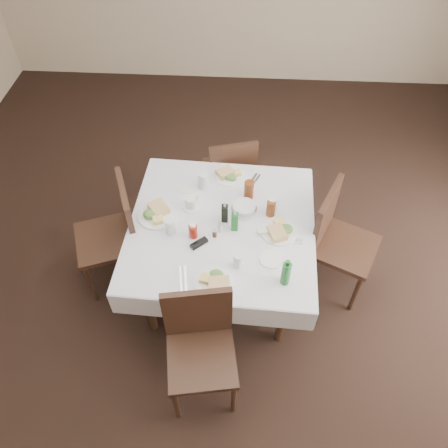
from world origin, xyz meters
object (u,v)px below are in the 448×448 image
chair_south (200,340)px  oil_cruet_dark (225,213)px  coffee_mug (191,203)px  chair_north (231,171)px  water_w (170,227)px  water_e (272,205)px  bread_basket (244,208)px  oil_cruet_green (235,221)px  chair_east (336,236)px  ketchup_bottle (193,231)px  green_bottle (286,273)px  water_n (203,181)px  dining_table (222,231)px  water_s (238,261)px  chair_west (117,230)px

chair_south → oil_cruet_dark: (0.11, 0.89, 0.30)m
oil_cruet_dark → coffee_mug: oil_cruet_dark is taller
chair_north → water_w: (-0.40, -0.98, 0.31)m
water_e → water_w: water_e is taller
bread_basket → oil_cruet_green: size_ratio=0.95×
chair_east → bread_basket: bearing=176.5°
chair_east → ketchup_bottle: chair_east is taller
chair_south → green_bottle: bearing=32.8°
water_n → bread_basket: water_n is taller
chair_south → oil_cruet_dark: bearing=82.7°
dining_table → ketchup_bottle: 0.28m
water_n → chair_east: bearing=-15.2°
chair_north → green_bottle: size_ratio=3.83×
chair_north → water_s: size_ratio=8.04×
chair_west → water_s: size_ratio=9.02×
water_e → chair_north: bearing=116.1°
water_s → chair_north: bearing=95.0°
oil_cruet_green → water_n: bearing=122.5°
ketchup_bottle → green_bottle: (0.66, -0.36, 0.04)m
water_w → coffee_mug: size_ratio=0.90×
water_w → green_bottle: green_bottle is taller
chair_north → water_s: (0.11, -1.25, 0.30)m
dining_table → chair_south: bearing=-96.2°
chair_east → oil_cruet_green: chair_east is taller
dining_table → water_w: 0.41m
oil_cruet_dark → chair_south: bearing=-97.3°
water_e → bread_basket: water_e is taller
water_w → ketchup_bottle: size_ratio=0.93×
chair_south → oil_cruet_dark: size_ratio=4.82×
chair_north → water_n: (-0.20, -0.48, 0.32)m
water_s → water_w: water_w is taller
water_s → green_bottle: (0.32, -0.12, 0.05)m
water_e → oil_cruet_green: 0.34m
water_w → oil_cruet_dark: 0.42m
bread_basket → green_bottle: size_ratio=0.84×
chair_south → oil_cruet_green: oil_cruet_green is taller
chair_west → ketchup_bottle: bearing=-15.3°
water_s → dining_table: bearing=109.8°
dining_table → ketchup_bottle: (-0.20, -0.13, 0.14)m
bread_basket → dining_table: bearing=-138.7°
chair_north → chair_west: size_ratio=0.89×
dining_table → green_bottle: bearing=-47.1°
chair_south → water_w: 0.84m
chair_north → chair_east: size_ratio=0.91×
water_s → water_w: 0.58m
chair_south → water_n: (-0.08, 1.24, 0.29)m
chair_east → green_bottle: (-0.45, -0.59, 0.30)m
water_n → coffee_mug: size_ratio=1.05×
oil_cruet_dark → bread_basket: bearing=36.1°
water_w → green_bottle: size_ratio=0.54×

